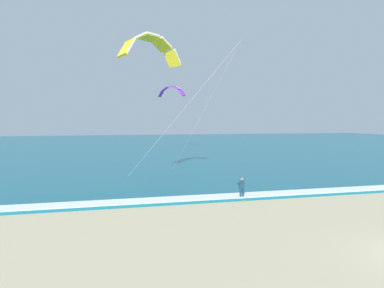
{
  "coord_description": "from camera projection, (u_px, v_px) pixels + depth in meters",
  "views": [
    {
      "loc": [
        -13.6,
        -11.45,
        6.02
      ],
      "look_at": [
        -6.67,
        16.46,
        4.08
      ],
      "focal_mm": 32.38,
      "sensor_mm": 36.0,
      "label": 1
    }
  ],
  "objects": [
    {
      "name": "kite_distant",
      "position": [
        171.0,
        90.0,
        66.77
      ],
      "size": [
        4.99,
        4.92,
        2.1
      ],
      "color": "purple"
    },
    {
      "name": "kite_primary",
      "position": [
        150.0,
        46.0,
        31.33
      ],
      "size": [
        8.99,
        9.69,
        12.66
      ],
      "color": "yellow"
    },
    {
      "name": "kitesurfer",
      "position": [
        242.0,
        187.0,
        26.38
      ],
      "size": [
        0.55,
        0.55,
        1.69
      ],
      "color": "#143347",
      "rests_on": "ground"
    },
    {
      "name": "surfboard",
      "position": [
        242.0,
        199.0,
        26.42
      ],
      "size": [
        0.58,
        1.44,
        0.09
      ],
      "color": "yellow",
      "rests_on": "ground"
    },
    {
      "name": "sea",
      "position": [
        164.0,
        145.0,
        84.92
      ],
      "size": [
        200.0,
        120.0,
        0.2
      ],
      "primitive_type": "cube",
      "color": "#146075",
      "rests_on": "ground"
    },
    {
      "name": "surf_foam",
      "position": [
        282.0,
        193.0,
        27.78
      ],
      "size": [
        200.0,
        1.81,
        0.04
      ],
      "primitive_type": "cube",
      "color": "white",
      "rests_on": "sea"
    }
  ]
}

